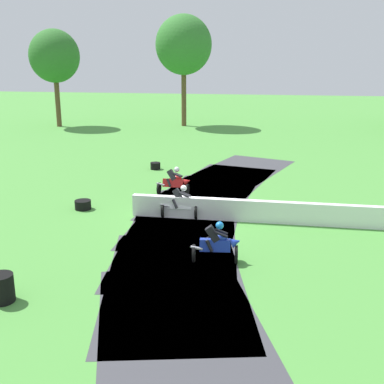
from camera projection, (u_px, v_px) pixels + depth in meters
name	position (u px, v px, depth m)	size (l,w,h in m)	color
ground_plane	(188.00, 218.00, 20.75)	(120.00, 120.00, 0.00)	#4C933D
track_asphalt	(204.00, 219.00, 20.64)	(7.28, 26.31, 0.01)	#3D3D42
safety_barrier	(316.00, 214.00, 19.77)	(0.30, 15.06, 0.90)	white
motorcycle_lead_red	(175.00, 182.00, 23.87)	(1.70, 0.80, 1.43)	black
motorcycle_chase_white	(182.00, 202.00, 20.62)	(1.68, 0.73, 1.43)	black
motorcycle_trailing_blue	(217.00, 243.00, 16.26)	(1.68, 0.78, 1.42)	black
tire_stack_near	(155.00, 166.00, 29.13)	(0.58, 0.58, 0.40)	black
tire_stack_mid_a	(83.00, 205.00, 21.83)	(0.71, 0.71, 0.40)	black
tire_stack_mid_b	(1.00, 288.00, 13.76)	(0.71, 0.71, 0.80)	black
tree_far_right	(184.00, 45.00, 43.95)	(4.99, 4.99, 9.79)	brown
tree_distant	(54.00, 56.00, 43.81)	(4.41, 4.41, 8.54)	brown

